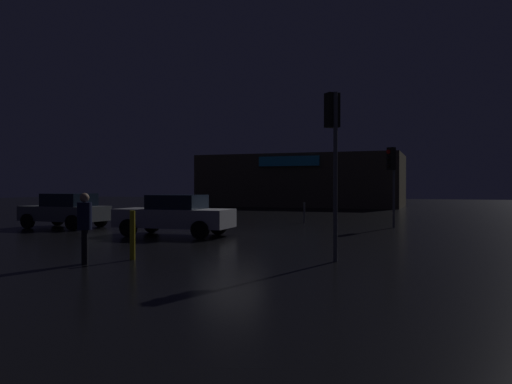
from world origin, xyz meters
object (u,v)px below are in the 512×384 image
object	(u,v)px
store_building	(302,181)
pedestrian	(85,223)
car_near	(175,215)
traffic_signal_main	(333,131)
traffic_signal_opposite	(391,166)
car_far	(66,210)

from	to	relation	value
store_building	pedestrian	xyz separation A→B (m)	(4.30, -36.86, -1.42)
pedestrian	car_near	bearing A→B (deg)	101.61
traffic_signal_main	car_near	size ratio (longest dim) A/B	0.94
store_building	traffic_signal_opposite	distance (m)	25.66
car_far	pedestrian	size ratio (longest dim) A/B	2.26
traffic_signal_main	car_far	world-z (taller)	traffic_signal_main
car_far	car_near	bearing A→B (deg)	-13.29
traffic_signal_opposite	car_far	xyz separation A→B (m)	(-13.83, -4.94, -1.98)
car_near	car_far	bearing A→B (deg)	166.71
store_building	pedestrian	bearing A→B (deg)	-83.35
store_building	car_far	xyz separation A→B (m)	(-3.55, -28.44, -1.61)
pedestrian	store_building	bearing A→B (deg)	96.65
store_building	traffic_signal_opposite	xyz separation A→B (m)	(10.28, -23.50, 0.37)
traffic_signal_opposite	car_near	size ratio (longest dim) A/B	0.81
car_far	traffic_signal_opposite	bearing A→B (deg)	19.64
store_building	traffic_signal_opposite	world-z (taller)	store_building
store_building	car_near	bearing A→B (deg)	-84.51
car_far	pedestrian	distance (m)	11.51
traffic_signal_main	car_near	bearing A→B (deg)	147.71
traffic_signal_main	traffic_signal_opposite	bearing A→B (deg)	87.29
traffic_signal_main	store_building	bearing A→B (deg)	105.89
car_far	pedestrian	bearing A→B (deg)	-46.99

